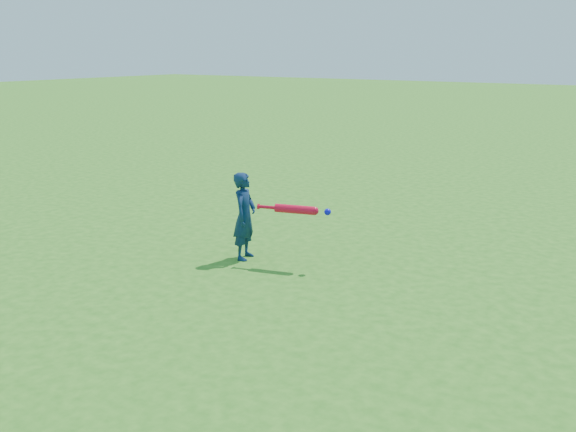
# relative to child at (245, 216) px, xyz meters

# --- Properties ---
(ground) EXTENTS (80.00, 80.00, 0.00)m
(ground) POSITION_rel_child_xyz_m (0.79, 0.34, -0.48)
(ground) COLOR #2B6E1A
(ground) RESTS_ON ground
(child) EXTENTS (0.31, 0.40, 0.97)m
(child) POSITION_rel_child_xyz_m (0.00, 0.00, 0.00)
(child) COLOR #0F2447
(child) RESTS_ON ground
(bat_swing) EXTENTS (0.79, 0.27, 0.09)m
(bat_swing) POSITION_rel_child_xyz_m (0.62, 0.12, 0.13)
(bat_swing) COLOR red
(bat_swing) RESTS_ON ground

